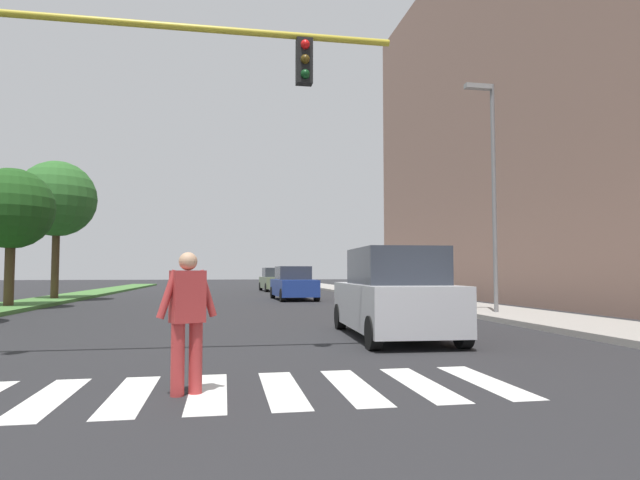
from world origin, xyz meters
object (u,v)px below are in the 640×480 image
(tree_far, at_px, (12,209))
(tree_distant, at_px, (57,199))
(sedan_midblock, at_px, (293,284))
(sedan_distant, at_px, (274,280))
(suv_crossing, at_px, (393,295))
(street_lamp_right, at_px, (491,176))
(pedestrian_performer, at_px, (187,316))

(tree_far, distance_m, tree_distant, 5.86)
(sedan_midblock, xyz_separation_m, sedan_distant, (0.14, 12.50, 0.00))
(tree_distant, distance_m, sedan_midblock, 12.50)
(suv_crossing, relative_size, sedan_midblock, 1.04)
(street_lamp_right, bearing_deg, tree_distant, 144.13)
(suv_crossing, xyz_separation_m, sedan_distant, (-0.03, 28.62, -0.13))
(street_lamp_right, relative_size, pedestrian_performer, 4.44)
(street_lamp_right, relative_size, sedan_midblock, 1.66)
(pedestrian_performer, distance_m, sedan_distant, 33.69)
(tree_far, xyz_separation_m, sedan_distant, (11.85, 17.49, -3.09))
(pedestrian_performer, xyz_separation_m, sedan_midblock, (3.95, 20.94, -0.14))
(sedan_midblock, bearing_deg, sedan_distant, 89.35)
(pedestrian_performer, bearing_deg, sedan_distant, 83.03)
(pedestrian_performer, bearing_deg, tree_distant, 109.73)
(suv_crossing, bearing_deg, sedan_distant, 90.06)
(suv_crossing, distance_m, sedan_distant, 28.62)
(tree_far, relative_size, pedestrian_performer, 3.16)
(tree_distant, relative_size, sedan_distant, 1.55)
(tree_distant, relative_size, street_lamp_right, 0.91)
(suv_crossing, xyz_separation_m, sedan_midblock, (-0.17, 16.12, -0.13))
(tree_far, xyz_separation_m, street_lamp_right, (16.78, -6.40, 0.71))
(sedan_distant, bearing_deg, suv_crossing, -89.94)
(sedan_midblock, bearing_deg, tree_distant, 176.28)
(tree_far, relative_size, street_lamp_right, 0.71)
(pedestrian_performer, height_order, sedan_distant, sedan_distant)
(tree_distant, distance_m, pedestrian_performer, 23.42)
(tree_far, bearing_deg, pedestrian_performer, -64.05)
(sedan_midblock, bearing_deg, pedestrian_performer, -100.68)
(tree_far, bearing_deg, suv_crossing, -43.14)
(pedestrian_performer, xyz_separation_m, sedan_distant, (4.09, 33.44, -0.13))
(tree_far, height_order, pedestrian_performer, tree_far)
(suv_crossing, height_order, sedan_midblock, suv_crossing)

